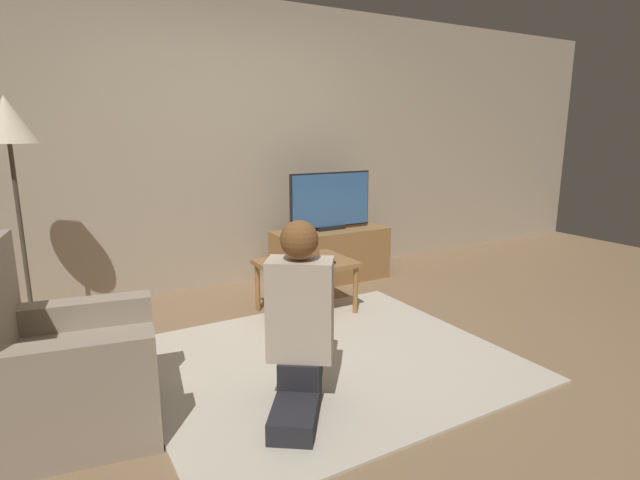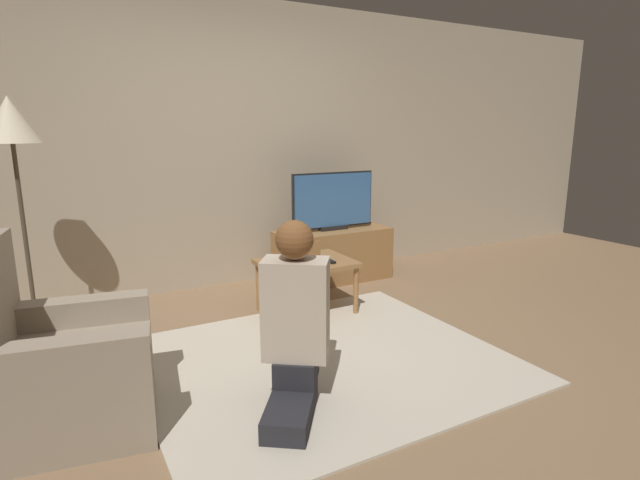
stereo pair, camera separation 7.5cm
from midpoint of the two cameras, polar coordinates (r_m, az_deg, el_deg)
name	(u,v)px [view 2 (the right image)]	position (r m, az deg, el deg)	size (l,w,h in m)	color
ground_plane	(324,362)	(3.28, 1.18, -13.72)	(10.00, 10.00, 0.00)	#896B4C
wall_back	(221,146)	(4.71, -10.74, 10.50)	(10.00, 0.06, 2.60)	tan
rug	(324,360)	(3.28, 1.18, -13.59)	(2.21, 1.90, 0.02)	beige
tv_stand	(333,255)	(4.86, 1.94, -1.74)	(1.13, 0.44, 0.50)	olive
tv	(333,201)	(4.76, 1.97, 4.49)	(0.86, 0.08, 0.55)	black
coffee_table	(306,267)	(3.96, -1.01, -3.12)	(0.72, 0.55, 0.43)	olive
floor_lamp	(12,135)	(3.93, -31.30, 10.21)	(0.36, 0.36, 1.67)	#4C4233
armchair	(56,371)	(2.80, -27.21, -13.19)	(0.90, 0.83, 0.96)	gray
person_kneeling	(295,317)	(2.62, -2.02, -8.75)	(0.68, 0.82, 0.99)	#232328
picture_frame	(314,250)	(3.97, -0.13, -1.20)	(0.11, 0.01, 0.15)	olive
remote	(329,261)	(3.92, 1.61, -2.39)	(0.04, 0.15, 0.02)	black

